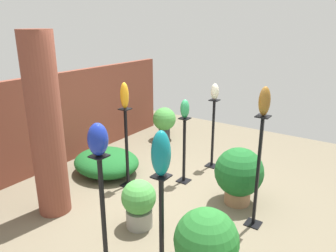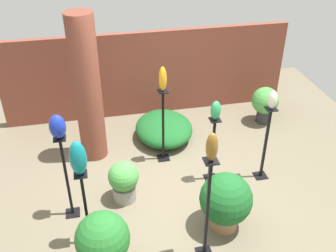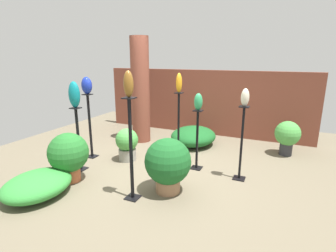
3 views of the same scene
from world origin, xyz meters
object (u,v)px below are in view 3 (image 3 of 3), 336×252
Objects in this scene: brick_pillar at (140,91)px; art_vase_amber at (179,83)px; potted_plant_near_pillar at (127,143)px; potted_plant_front_left at (69,154)px; pedestal_teal at (79,142)px; pedestal_cobalt at (90,129)px; art_vase_ivory at (245,97)px; pedestal_bronze at (131,154)px; art_vase_jade at (198,102)px; art_vase_cobalt at (87,85)px; art_vase_teal at (74,95)px; pedestal_ivory at (241,147)px; art_vase_bronze at (128,84)px; pedestal_jade at (197,143)px; potted_plant_front_right at (168,163)px; potted_plant_back_center at (287,135)px; pedestal_amber at (179,125)px.

art_vase_amber is (1.15, -0.38, 0.27)m from brick_pillar.
potted_plant_front_left is (-0.37, -1.18, 0.12)m from potted_plant_near_pillar.
potted_plant_near_pillar is at bearing 54.02° from pedestal_teal.
pedestal_cobalt is 3.11m from art_vase_ivory.
potted_plant_front_left is (-1.26, 0.06, -0.23)m from pedestal_bronze.
art_vase_jade is 1.69m from potted_plant_near_pillar.
brick_pillar is at bearing 74.24° from art_vase_cobalt.
pedestal_bronze is 2.30× the size of potted_plant_near_pillar.
pedestal_cobalt is 0.88× the size of pedestal_bronze.
art_vase_teal reaches higher than pedestal_cobalt.
art_vase_bronze is (-1.33, -1.30, 1.11)m from pedestal_ivory.
potted_plant_front_right is (-0.13, -1.02, -0.04)m from pedestal_jade.
brick_pillar is 2.86m from art_vase_ivory.
art_vase_cobalt is 1.18× the size of art_vase_ivory.
art_vase_cobalt is 4.25m from potted_plant_back_center.
pedestal_cobalt is at bearing -146.52° from pedestal_amber.
brick_pillar is 2.81m from art_vase_bronze.
pedestal_jade reaches higher than potted_plant_near_pillar.
art_vase_jade is 0.35× the size of potted_plant_front_right.
pedestal_cobalt is at bearing 147.09° from pedestal_bronze.
pedestal_teal is 3.28× the size of art_vase_bronze.
potted_plant_front_right is at bearing -97.31° from pedestal_jade.
art_vase_teal is 2.05m from potted_plant_front_right.
potted_plant_near_pillar is (0.78, 0.16, -1.14)m from art_vase_cobalt.
brick_pillar reaches higher than pedestal_amber.
potted_plant_near_pillar is (0.78, 0.16, -0.25)m from pedestal_cobalt.
art_vase_cobalt is 0.95× the size of art_vase_bronze.
art_vase_bronze is 0.54× the size of potted_plant_near_pillar.
pedestal_jade is 2.17m from pedestal_teal.
pedestal_bronze is at bearing -2.60° from potted_plant_front_left.
potted_plant_near_pillar is at bearing -150.73° from potted_plant_back_center.
pedestal_amber is (1.54, 1.02, -0.00)m from pedestal_cobalt.
pedestal_bronze reaches higher than potted_plant_near_pillar.
art_vase_teal is (0.00, 0.00, 0.87)m from pedestal_teal.
art_vase_jade is at bearing -30.52° from brick_pillar.
pedestal_cobalt is 1.85m from pedestal_amber.
potted_plant_back_center is at bearing 65.77° from art_vase_ivory.
potted_plant_front_left is at bearing -68.48° from pedestal_cobalt.
art_vase_ivory reaches higher than pedestal_ivory.
brick_pillar is at bearing 149.48° from pedestal_jade.
pedestal_amber is at bearing 133.51° from pedestal_jade.
brick_pillar is 2.24× the size of pedestal_jade.
art_vase_teal is at bearing 161.27° from pedestal_bronze.
art_vase_amber is 0.49× the size of potted_plant_front_left.
pedestal_cobalt is at bearing -105.76° from brick_pillar.
art_vase_cobalt is at bearing -105.76° from brick_pillar.
art_vase_bronze is 1.34m from potted_plant_front_right.
potted_plant_front_left is at bearing -89.82° from brick_pillar.
art_vase_cobalt is 3.01m from art_vase_ivory.
pedestal_cobalt is (-0.39, -1.40, -0.64)m from brick_pillar.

